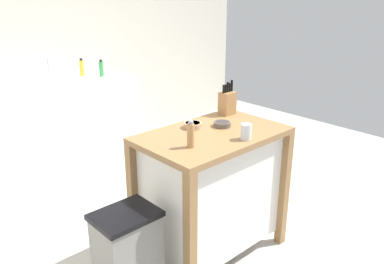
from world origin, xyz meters
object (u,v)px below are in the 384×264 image
object	(u,v)px
bowl_ceramic_wide	(193,125)
pepper_grinder	(191,134)
kitchen_island	(212,188)
sink_faucet	(49,70)
bowl_stoneware_deep	(222,124)
drinking_cup	(246,132)
trash_bin	(128,259)
knife_block	(227,102)
bottle_dish_soap	(82,68)
bottle_spray_cleaner	(101,69)

from	to	relation	value
bowl_ceramic_wide	pepper_grinder	world-z (taller)	pepper_grinder
kitchen_island	pepper_grinder	bearing A→B (deg)	-162.01
bowl_ceramic_wide	sink_faucet	distance (m)	2.13
bowl_stoneware_deep	drinking_cup	distance (m)	0.28
bowl_ceramic_wide	bowl_stoneware_deep	xyz separation A→B (m)	(0.17, -0.12, -0.00)
trash_bin	sink_faucet	size ratio (longest dim) A/B	2.86
knife_block	bottle_dish_soap	bearing A→B (deg)	92.98
drinking_cup	bottle_dish_soap	xyz separation A→B (m)	(0.20, 2.48, 0.03)
bowl_ceramic_wide	bottle_dish_soap	size ratio (longest dim) A/B	0.64
bowl_stoneware_deep	pepper_grinder	size ratio (longest dim) A/B	0.68
knife_block	bottle_spray_cleaner	bearing A→B (deg)	88.78
bowl_stoneware_deep	pepper_grinder	xyz separation A→B (m)	(-0.41, -0.13, 0.06)
sink_faucet	bottle_dish_soap	distance (m)	0.35
bottle_dish_soap	bottle_spray_cleaner	xyz separation A→B (m)	(0.15, -0.16, -0.01)
trash_bin	bottle_spray_cleaner	world-z (taller)	bottle_spray_cleaner
kitchen_island	drinking_cup	xyz separation A→B (m)	(0.06, -0.23, 0.46)
knife_block	pepper_grinder	xyz separation A→B (m)	(-0.65, -0.30, -0.01)
kitchen_island	knife_block	world-z (taller)	knife_block
bottle_dish_soap	trash_bin	bearing A→B (deg)	-113.55
knife_block	drinking_cup	size ratio (longest dim) A/B	2.51
knife_block	trash_bin	xyz separation A→B (m)	(-1.10, -0.25, -0.70)
knife_block	trash_bin	size ratio (longest dim) A/B	0.40
bowl_ceramic_wide	bottle_spray_cleaner	bearing A→B (deg)	77.08
sink_faucet	knife_block	bearing A→B (deg)	-77.69
knife_block	bowl_ceramic_wide	bearing A→B (deg)	-172.24
sink_faucet	drinking_cup	bearing A→B (deg)	-86.68
bowl_ceramic_wide	drinking_cup	size ratio (longest dim) A/B	1.22
bowl_ceramic_wide	drinking_cup	xyz separation A→B (m)	(0.10, -0.39, 0.03)
bowl_ceramic_wide	drinking_cup	distance (m)	0.40
knife_block	bottle_dish_soap	xyz separation A→B (m)	(-0.11, 2.03, -0.02)
drinking_cup	pepper_grinder	size ratio (longest dim) A/B	0.58
drinking_cup	bottle_dish_soap	size ratio (longest dim) A/B	0.52
knife_block	bottle_dish_soap	distance (m)	2.04
pepper_grinder	trash_bin	world-z (taller)	pepper_grinder
kitchen_island	bowl_stoneware_deep	world-z (taller)	bowl_stoneware_deep
pepper_grinder	bottle_spray_cleaner	distance (m)	2.29
knife_block	kitchen_island	bearing A→B (deg)	-150.13
kitchen_island	pepper_grinder	size ratio (longest dim) A/B	5.64
knife_block	sink_faucet	size ratio (longest dim) A/B	1.15
bowl_ceramic_wide	bottle_dish_soap	world-z (taller)	bottle_dish_soap
kitchen_island	knife_block	bearing A→B (deg)	29.87
bowl_stoneware_deep	bottle_dish_soap	world-z (taller)	bottle_dish_soap
knife_block	bowl_ceramic_wide	distance (m)	0.41
kitchen_island	bowl_ceramic_wide	world-z (taller)	bowl_ceramic_wide
bottle_dish_soap	knife_block	bearing A→B (deg)	-87.02
drinking_cup	kitchen_island	bearing A→B (deg)	105.59
drinking_cup	pepper_grinder	world-z (taller)	pepper_grinder
bottle_spray_cleaner	knife_block	bearing A→B (deg)	-91.22
knife_block	bottle_dish_soap	world-z (taller)	knife_block
drinking_cup	pepper_grinder	bearing A→B (deg)	157.97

